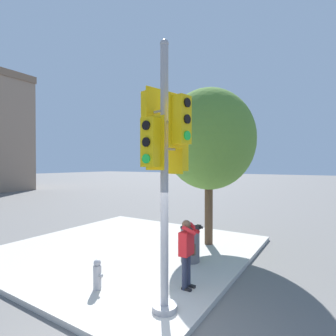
% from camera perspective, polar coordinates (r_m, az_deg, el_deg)
% --- Properties ---
extents(sidewalk_corner, '(8.00, 8.00, 0.13)m').
position_cam_1_polar(sidewalk_corner, '(9.81, -8.77, -16.95)').
color(sidewalk_corner, '#BCB7AD').
rests_on(sidewalk_corner, ground_plane).
extents(traffic_signal_pole, '(1.20, 1.20, 5.39)m').
position_cam_1_polar(traffic_signal_pole, '(5.19, -0.65, 3.08)').
color(traffic_signal_pole, '#939399').
rests_on(traffic_signal_pole, sidewalk_corner).
extents(person_photographer, '(0.58, 0.54, 1.61)m').
position_cam_1_polar(person_photographer, '(6.47, 4.20, -16.89)').
color(person_photographer, black).
rests_on(person_photographer, sidewalk_corner).
extents(street_tree, '(3.35, 3.35, 5.68)m').
position_cam_1_polar(street_tree, '(9.72, 8.88, 6.14)').
color(street_tree, brown).
rests_on(street_tree, sidewalk_corner).
extents(fire_hydrant, '(0.19, 0.25, 0.71)m').
position_cam_1_polar(fire_hydrant, '(6.80, -15.13, -21.48)').
color(fire_hydrant, '#99999E').
rests_on(fire_hydrant, sidewalk_corner).
extents(trash_bin, '(0.59, 0.59, 1.04)m').
position_cam_1_polar(trash_bin, '(8.23, 4.84, -16.17)').
color(trash_bin, '#5B5B60').
rests_on(trash_bin, sidewalk_corner).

